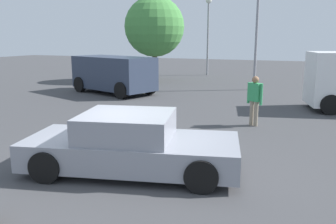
% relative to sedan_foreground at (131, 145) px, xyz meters
% --- Properties ---
extents(ground_plane, '(80.00, 80.00, 0.00)m').
position_rel_sedan_foreground_xyz_m(ground_plane, '(-0.10, 0.12, -0.58)').
color(ground_plane, '#424244').
extents(sedan_foreground, '(4.76, 2.83, 1.26)m').
position_rel_sedan_foreground_xyz_m(sedan_foreground, '(0.00, 0.00, 0.00)').
color(sedan_foreground, gray).
rests_on(sedan_foreground, ground_plane).
extents(suv_dark, '(4.89, 3.33, 1.87)m').
position_rel_sedan_foreground_xyz_m(suv_dark, '(-5.99, 9.27, 0.45)').
color(suv_dark, '#2D384C').
rests_on(suv_dark, ground_plane).
extents(pedestrian, '(0.52, 0.40, 1.61)m').
position_rel_sedan_foreground_xyz_m(pedestrian, '(1.78, 5.03, 0.38)').
color(pedestrian, gray).
rests_on(pedestrian, ground_plane).
extents(light_post_mid, '(0.44, 0.44, 5.73)m').
position_rel_sedan_foreground_xyz_m(light_post_mid, '(-4.10, 19.87, 3.37)').
color(light_post_mid, gray).
rests_on(light_post_mid, ground_plane).
extents(light_post_far, '(0.44, 0.44, 6.05)m').
position_rel_sedan_foreground_xyz_m(light_post_far, '(0.49, 13.27, 3.56)').
color(light_post_far, gray).
rests_on(light_post_far, ground_plane).
extents(tree_back_left, '(3.88, 3.88, 5.46)m').
position_rel_sedan_foreground_xyz_m(tree_back_left, '(-6.30, 15.03, 2.93)').
color(tree_back_left, brown).
rests_on(tree_back_left, ground_plane).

